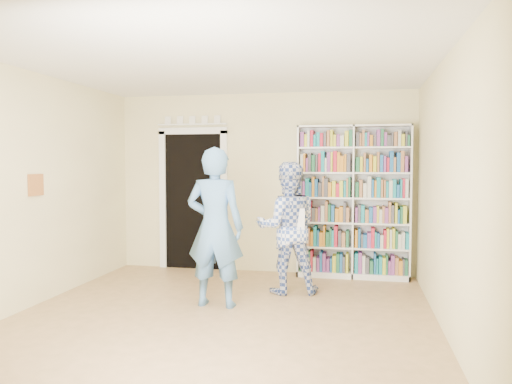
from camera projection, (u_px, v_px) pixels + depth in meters
The scene contains 11 objects.
floor at pixel (218, 322), 5.19m from camera, with size 5.00×5.00×0.00m, color olive.
ceiling at pixel (217, 59), 5.03m from camera, with size 5.00×5.00×0.00m, color white.
wall_back at pixel (263, 183), 7.56m from camera, with size 4.50×4.50×0.00m, color #F6EAA9.
wall_left at pixel (23, 190), 5.56m from camera, with size 5.00×5.00×0.00m, color #F6EAA9.
wall_right at pixel (449, 195), 4.66m from camera, with size 5.00×5.00×0.00m, color #F6EAA9.
bookshelf at pixel (353, 201), 7.15m from camera, with size 1.59×0.30×2.19m.
doorway at pixel (193, 193), 7.77m from camera, with size 1.10×0.08×2.43m.
wall_art at pixel (36, 185), 5.75m from camera, with size 0.03×0.25×0.25m, color brown.
man_blue at pixel (215, 227), 5.72m from camera, with size 0.67×0.44×1.83m, color #4E7CAD.
man_plaid at pixel (287, 228), 6.32m from camera, with size 0.81×0.63×1.67m, color #334E9D.
paper_sheet at pixel (297, 220), 6.11m from camera, with size 0.20×0.01×0.28m, color white.
Camera 1 is at (1.42, -4.92, 1.65)m, focal length 35.00 mm.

